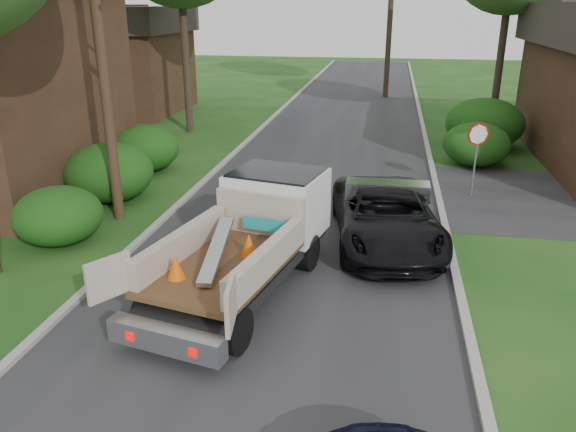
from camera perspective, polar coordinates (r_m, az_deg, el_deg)
The scene contains 14 objects.
ground at distance 11.63m, azimuth -2.80°, elevation -10.59°, with size 120.00×120.00×0.00m, color #164714.
road at distance 20.70m, azimuth 3.36°, elevation 3.77°, with size 8.00×90.00×0.02m, color #28282B.
curb_left at distance 21.53m, azimuth -7.56°, elevation 4.44°, with size 0.20×90.00×0.12m, color #9E9E99.
curb_right at distance 20.64m, azimuth 14.75°, elevation 3.20°, with size 0.20×90.00×0.12m, color #9E9E99.
stop_sign at distance 19.37m, azimuth 18.66°, elevation 6.94°, with size 0.71×0.32×2.48m.
utility_pole at distance 16.61m, azimuth -18.59°, elevation 16.73°, with size 2.42×1.25×10.00m.
house_left_far at distance 35.52m, azimuth -16.88°, elevation 15.09°, with size 7.56×7.56×6.00m.
hedge_left_a at distance 16.15m, azimuth -22.31°, elevation 0.05°, with size 2.34×2.34×1.53m, color #174810.
hedge_left_b at distance 19.11m, azimuth -17.74°, elevation 4.25°, with size 2.86×2.86×1.87m, color #174810.
hedge_left_c at distance 22.29m, azimuth -14.34°, elevation 6.64°, with size 2.60×2.60×1.70m, color #174810.
hedge_right_a at distance 23.52m, azimuth 18.61°, elevation 6.92°, with size 2.60×2.60×1.70m, color #174810.
hedge_right_b at distance 26.47m, azimuth 19.35°, elevation 8.86°, with size 3.38×3.38×2.21m, color #174810.
flatbed_truck at distance 12.86m, azimuth -3.12°, elevation -1.18°, with size 3.74×6.45×2.30m.
black_pickup at distance 15.12m, azimuth 9.90°, elevation 0.05°, with size 2.59×5.61×1.56m, color black.
Camera 1 is at (2.30, -9.67, 6.05)m, focal length 35.00 mm.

